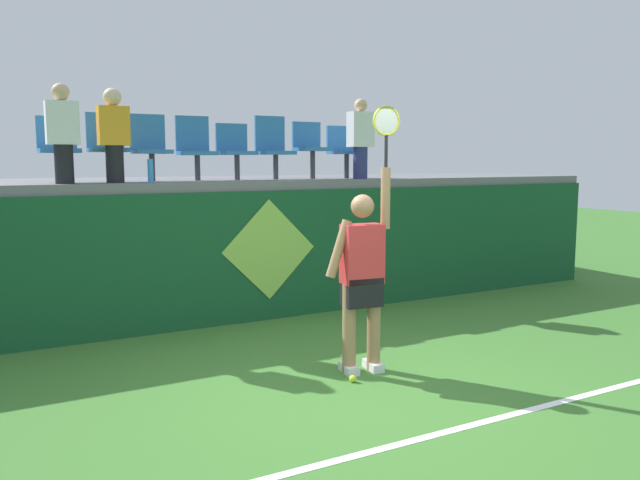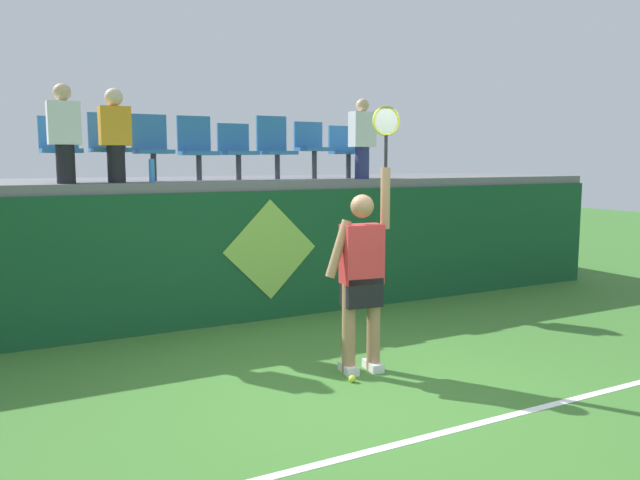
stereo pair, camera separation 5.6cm
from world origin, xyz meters
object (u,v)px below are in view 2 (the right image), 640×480
at_px(tennis_ball, 352,379).
at_px(spectator_2, 115,133).
at_px(stadium_chair_2, 151,145).
at_px(stadium_chair_4, 236,148).
at_px(stadium_chair_5, 275,146).
at_px(spectator_0, 64,132).
at_px(spectator_1, 362,138).
at_px(stadium_chair_7, 346,149).
at_px(stadium_chair_6, 312,146).
at_px(stadium_chair_1, 109,144).
at_px(water_bottle, 152,171).
at_px(tennis_player, 362,273).
at_px(stadium_chair_0, 60,145).
at_px(stadium_chair_3, 197,146).

height_order(tennis_ball, spectator_2, spectator_2).
relative_size(stadium_chair_2, stadium_chair_4, 1.11).
xyz_separation_m(stadium_chair_5, spectator_0, (-2.74, -0.46, 0.11)).
bearing_deg(spectator_1, stadium_chair_7, 90.00).
height_order(stadium_chair_6, spectator_1, spectator_1).
bearing_deg(spectator_1, stadium_chair_1, 172.34).
height_order(water_bottle, spectator_1, spectator_1).
bearing_deg(stadium_chair_2, tennis_player, -67.58).
bearing_deg(water_bottle, spectator_2, 174.53).
height_order(stadium_chair_2, spectator_0, spectator_0).
relative_size(stadium_chair_5, spectator_2, 0.80).
xyz_separation_m(stadium_chair_7, spectator_1, (0.00, -0.44, 0.14)).
bearing_deg(stadium_chair_7, stadium_chair_6, -179.93).
height_order(stadium_chair_1, stadium_chair_6, stadium_chair_1).
relative_size(stadium_chair_1, stadium_chair_7, 1.10).
relative_size(stadium_chair_5, stadium_chair_6, 1.08).
relative_size(tennis_ball, stadium_chair_1, 0.08).
height_order(stadium_chair_4, stadium_chair_6, stadium_chair_6).
bearing_deg(tennis_ball, stadium_chair_0, 122.63).
relative_size(stadium_chair_0, stadium_chair_2, 0.93).
relative_size(stadium_chair_2, stadium_chair_3, 1.00).
relative_size(water_bottle, stadium_chair_6, 0.34).
height_order(tennis_ball, stadium_chair_1, stadium_chair_1).
height_order(tennis_player, stadium_chair_6, stadium_chair_6).
bearing_deg(stadium_chair_3, stadium_chair_2, -179.83).
bearing_deg(stadium_chair_4, tennis_player, -87.82).
xyz_separation_m(stadium_chair_4, stadium_chair_7, (1.69, -0.00, 0.01)).
bearing_deg(stadium_chair_6, stadium_chair_2, 179.75).
bearing_deg(stadium_chair_2, stadium_chair_0, -179.62).
bearing_deg(stadium_chair_0, stadium_chair_6, -0.05).
xyz_separation_m(stadium_chair_4, spectator_1, (1.69, -0.44, 0.16)).
bearing_deg(tennis_player, water_bottle, 118.04).
relative_size(water_bottle, stadium_chair_0, 0.36).
bearing_deg(tennis_ball, tennis_player, 43.11).
height_order(water_bottle, stadium_chair_0, stadium_chair_0).
bearing_deg(tennis_player, spectator_2, 124.16).
relative_size(stadium_chair_4, stadium_chair_7, 0.99).
height_order(water_bottle, stadium_chair_2, stadium_chair_2).
bearing_deg(tennis_player, stadium_chair_7, 62.12).
distance_m(stadium_chair_0, stadium_chair_3, 1.64).
bearing_deg(stadium_chair_6, stadium_chair_5, 178.62).
distance_m(stadium_chair_0, stadium_chair_7, 3.87).
height_order(stadium_chair_1, stadium_chair_3, stadium_chair_1).
distance_m(stadium_chair_2, spectator_0, 1.16).
bearing_deg(stadium_chair_4, stadium_chair_7, -0.04).
bearing_deg(stadium_chair_7, water_bottle, -171.30).
xyz_separation_m(stadium_chair_0, stadium_chair_2, (1.06, 0.01, 0.02)).
height_order(stadium_chair_3, spectator_1, spectator_1).
height_order(stadium_chair_2, spectator_2, spectator_2).
bearing_deg(stadium_chair_4, spectator_0, -168.26).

